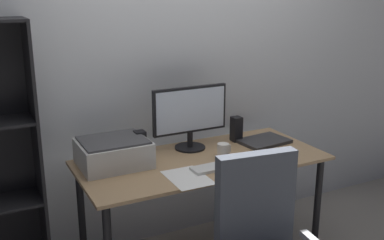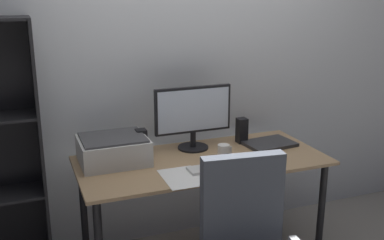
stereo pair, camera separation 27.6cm
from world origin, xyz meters
name	(u,v)px [view 2 (the right image)]	position (x,y,z in m)	size (l,w,h in m)	color
back_wall	(174,57)	(0.00, 0.51, 1.30)	(6.40, 0.10, 2.60)	silver
desk	(202,172)	(0.00, 0.00, 0.65)	(1.52, 0.69, 0.74)	tan
monitor	(193,114)	(0.02, 0.20, 0.98)	(0.51, 0.20, 0.41)	black
keyboard	(213,168)	(-0.01, -0.18, 0.75)	(0.29, 0.11, 0.02)	silver
mouse	(247,160)	(0.23, -0.15, 0.76)	(0.06, 0.10, 0.03)	black
coffee_mug	(224,152)	(0.13, -0.04, 0.78)	(0.09, 0.07, 0.09)	white
laptop	(269,144)	(0.52, 0.08, 0.75)	(0.32, 0.23, 0.02)	#2D2D30
speaker_left	(141,143)	(-0.33, 0.19, 0.82)	(0.06, 0.07, 0.17)	black
speaker_right	(242,130)	(0.37, 0.19, 0.82)	(0.06, 0.07, 0.17)	black
printer	(113,150)	(-0.52, 0.14, 0.82)	(0.40, 0.34, 0.16)	silver
paper_sheet	(182,177)	(-0.21, -0.22, 0.74)	(0.21, 0.30, 0.00)	white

